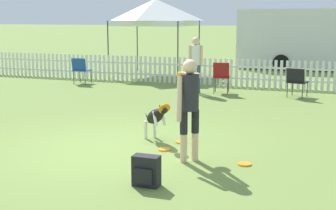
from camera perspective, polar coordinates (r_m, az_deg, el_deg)
ground_plane at (r=8.08m, az=-6.28°, el=-5.37°), size 240.00×240.00×0.00m
handler_person at (r=7.20m, az=2.59°, el=0.85°), size 0.61×1.04×1.60m
leaping_dog at (r=8.40m, az=-1.48°, el=-1.38°), size 0.78×0.78×0.78m
frisbee_near_handler at (r=7.30m, az=9.30°, el=-7.11°), size 0.21×0.21×0.02m
frisbee_near_dog at (r=7.98m, az=-0.47°, el=-5.43°), size 0.21×0.21×0.02m
frisbee_midfield at (r=8.44m, az=1.62°, el=-4.53°), size 0.21×0.21×0.02m
backpack_on_grass at (r=6.29m, az=-2.68°, el=-8.05°), size 0.36×0.23×0.42m
picket_fence at (r=15.49m, az=6.75°, el=4.00°), size 20.63×0.04×0.89m
folding_chair_blue_left at (r=13.88m, az=6.53°, el=3.70°), size 0.53×0.55×0.93m
folding_chair_center at (r=16.13m, az=-10.59°, el=4.43°), size 0.52×0.54×0.88m
folding_chair_green_right at (r=13.58m, az=15.42°, el=2.96°), size 0.62×0.63×0.83m
canopy_tent_main at (r=18.09m, az=-1.54°, el=11.22°), size 2.75×2.75×2.91m
spectator_standing at (r=13.85m, az=3.38°, el=5.57°), size 0.40×0.27×1.65m
equipment_trailer at (r=21.27m, az=15.79°, el=7.91°), size 5.97×2.30×2.57m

